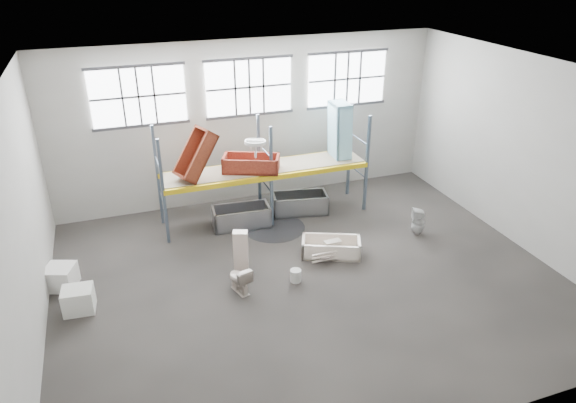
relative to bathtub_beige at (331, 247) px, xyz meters
name	(u,v)px	position (x,y,z in m)	size (l,w,h in m)	color
floor	(308,279)	(-0.95, -0.80, -0.27)	(12.00, 10.00, 0.10)	#49433F
ceiling	(313,72)	(-0.95, -0.80, 4.83)	(12.00, 10.00, 0.10)	silver
wall_back	(249,122)	(-0.95, 4.25, 2.28)	(12.00, 0.10, 5.00)	#A29E96
wall_front	(440,320)	(-0.95, -5.85, 2.28)	(12.00, 0.10, 5.00)	#BBB7AE
wall_left	(17,229)	(-7.00, -0.80, 2.28)	(0.10, 10.00, 5.00)	#AAA79E
wall_right	(525,153)	(5.10, -0.80, 2.28)	(0.10, 10.00, 5.00)	#AFACA3
window_left	(138,96)	(-4.15, 4.14, 3.38)	(2.60, 0.04, 1.60)	white
window_mid	(249,87)	(-0.95, 4.14, 3.38)	(2.60, 0.04, 1.60)	white
window_right	(347,79)	(2.25, 4.14, 3.38)	(2.60, 0.04, 1.60)	white
rack_upright_la	(163,193)	(-3.95, 2.10, 1.28)	(0.08, 0.08, 3.00)	slate
rack_upright_lb	(158,176)	(-3.95, 3.30, 1.28)	(0.08, 0.08, 3.00)	slate
rack_upright_ma	(271,178)	(-0.95, 2.10, 1.28)	(0.08, 0.08, 3.00)	slate
rack_upright_mb	(259,163)	(-0.95, 3.30, 1.28)	(0.08, 0.08, 3.00)	slate
rack_upright_ra	(367,164)	(2.05, 2.10, 1.28)	(0.08, 0.08, 3.00)	slate
rack_upright_rb	(349,151)	(2.05, 3.30, 1.28)	(0.08, 0.08, 3.00)	slate
rack_beam_front	(271,178)	(-0.95, 2.10, 1.28)	(6.00, 0.10, 0.14)	yellow
rack_beam_back	(259,163)	(-0.95, 3.30, 1.28)	(6.00, 0.10, 0.14)	yellow
shelf_deck	(265,167)	(-0.95, 2.70, 1.36)	(5.90, 1.10, 0.03)	gray
wet_patch	(274,228)	(-0.95, 1.90, -0.22)	(1.80, 1.80, 0.00)	black
bathtub_beige	(331,247)	(0.00, 0.00, 0.00)	(1.53, 0.72, 0.45)	white
cistern_spare	(333,248)	(-0.01, -0.12, 0.06)	(0.43, 0.20, 0.41)	beige
sink_in_tub	(323,256)	(-0.31, -0.24, -0.06)	(0.47, 0.47, 0.16)	beige
toilet_beige	(239,279)	(-2.69, -0.78, 0.12)	(0.38, 0.67, 0.69)	beige
cistern_tall	(241,252)	(-2.42, 0.04, 0.34)	(0.36, 0.24, 1.12)	beige
toilet_white	(418,222)	(2.75, 0.19, 0.17)	(0.36, 0.36, 0.79)	silver
steel_tub_left	(241,217)	(-1.81, 2.34, 0.08)	(1.64, 0.77, 0.60)	#ACAEB4
steel_tub_right	(300,203)	(0.10, 2.58, 0.08)	(1.64, 0.77, 0.60)	#A0A3A7
rust_tub_flat	(251,163)	(-1.40, 2.56, 1.60)	(1.58, 0.74, 0.44)	#994025
rust_tub_tilted	(196,155)	(-2.96, 2.53, 2.07)	(1.47, 0.69, 0.41)	maroon
sink_on_shelf	(256,157)	(-1.33, 2.34, 1.87)	(0.59, 0.45, 0.52)	silver
blue_tub_upright	(340,131)	(1.43, 2.79, 2.17)	(1.72, 0.80, 0.48)	#97DAF0
bucket	(296,276)	(-1.30, -0.84, -0.07)	(0.27, 0.27, 0.31)	silver
carton_near	(79,300)	(-6.26, -0.28, 0.06)	(0.66, 0.57, 0.57)	silver
carton_far	(61,277)	(-6.66, 0.83, 0.05)	(0.65, 0.65, 0.54)	white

